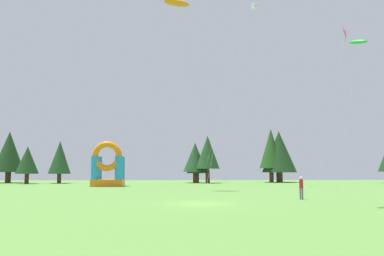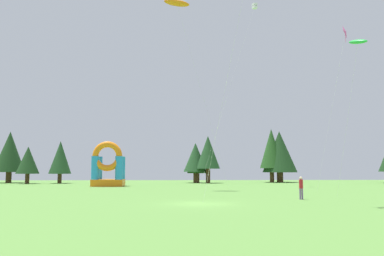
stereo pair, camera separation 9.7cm
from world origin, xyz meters
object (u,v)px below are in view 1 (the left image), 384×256
kite_orange_parafoil (177,3)px  kite_pink_diamond (346,33)px  kite_green_parafoil (358,42)px  kite_white_box (254,7)px  person_midfield (301,186)px  inflatable_yellow_castle (108,169)px

kite_orange_parafoil → kite_pink_diamond: bearing=-13.9°
kite_pink_diamond → kite_green_parafoil: bearing=-109.0°
kite_white_box → person_midfield: 36.88m
kite_green_parafoil → person_midfield: 13.04m
person_midfield → inflatable_yellow_castle: bearing=-60.7°
inflatable_yellow_castle → kite_white_box: bearing=2.5°
kite_green_parafoil → kite_pink_diamond: (3.95, 11.45, 4.65)m
person_midfield → kite_green_parafoil: bearing=173.6°
person_midfield → kite_white_box: bearing=-101.6°
kite_pink_diamond → kite_orange_parafoil: 20.32m
kite_green_parafoil → kite_orange_parafoil: (-15.14, 16.18, 9.74)m
kite_orange_parafoil → inflatable_yellow_castle: size_ratio=3.77×
kite_white_box → inflatable_yellow_castle: 32.20m
kite_green_parafoil → inflatable_yellow_castle: bearing=133.9°
person_midfield → inflatable_yellow_castle: (-19.42, 25.67, 1.26)m
kite_orange_parafoil → inflatable_yellow_castle: (-9.47, 9.36, -20.44)m
kite_pink_diamond → inflatable_yellow_castle: size_ratio=2.95×
kite_green_parafoil → inflatable_yellow_castle: 37.05m
inflatable_yellow_castle → person_midfield: bearing=-52.9°
kite_orange_parafoil → person_midfield: kite_orange_parafoil is taller
kite_pink_diamond → kite_orange_parafoil: kite_orange_parafoil is taller
kite_pink_diamond → kite_orange_parafoil: (-19.09, 4.73, 5.10)m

